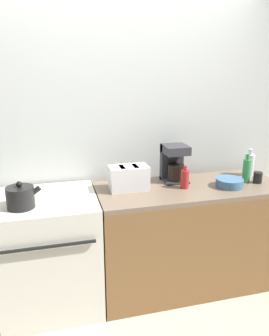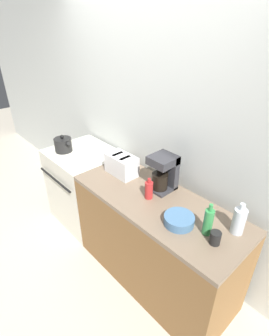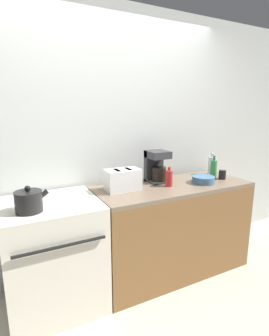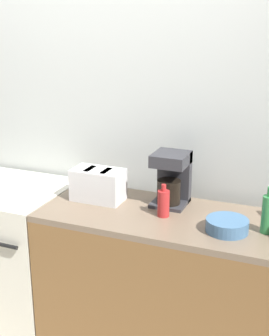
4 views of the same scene
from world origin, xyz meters
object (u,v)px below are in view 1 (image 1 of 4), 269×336
object	(u,v)px
stove	(50,251)
bottle_green	(246,170)
bottle_clear	(249,164)
bowl	(229,183)
bottle_red	(185,179)
cup_black	(258,177)
toaster	(129,178)
coffee_maker	(174,162)
kettle	(21,197)

from	to	relation	value
stove	bottle_green	xyz separation A→B (m)	(1.64, -0.05, 0.55)
bottle_clear	bowl	world-z (taller)	bottle_clear
bottle_red	bottle_clear	bearing A→B (deg)	13.72
bottle_green	cup_black	world-z (taller)	bottle_green
toaster	coffee_maker	xyz separation A→B (m)	(0.42, 0.12, 0.07)
kettle	cup_black	bearing A→B (deg)	1.42
kettle	bottle_green	bearing A→B (deg)	2.72
stove	bottle_red	size ratio (longest dim) A/B	4.88
stove	bottle_green	distance (m)	1.73
cup_black	bowl	bearing A→B (deg)	-174.49
bottle_red	kettle	bearing A→B (deg)	-176.28
bowl	bottle_green	bearing A→B (deg)	19.04
bowl	toaster	bearing A→B (deg)	170.00
kettle	bottle_clear	distance (m)	1.95
bottle_red	stove	bearing A→B (deg)	177.38
toaster	bottle_red	size ratio (longest dim) A/B	1.64
stove	toaster	world-z (taller)	toaster
toaster	bottle_green	size ratio (longest dim) A/B	1.24
stove	bottle_green	size ratio (longest dim) A/B	3.66
toaster	bottle_clear	xyz separation A→B (m)	(1.13, 0.09, 0.00)
coffee_maker	bowl	bearing A→B (deg)	-33.68
bottle_red	bowl	size ratio (longest dim) A/B	0.85
bottle_green	bowl	bearing A→B (deg)	-160.96
toaster	bowl	size ratio (longest dim) A/B	1.40
bottle_clear	bowl	bearing A→B (deg)	-144.55
stove	coffee_maker	xyz separation A→B (m)	(1.07, 0.15, 0.61)
cup_black	stove	bearing A→B (deg)	177.23
bottle_clear	bottle_green	distance (m)	0.21
bowl	stove	bearing A→B (deg)	175.64
kettle	bottle_red	distance (m)	1.25
kettle	toaster	bearing A→B (deg)	11.47
toaster	bowl	distance (m)	0.83
stove	bottle_clear	xyz separation A→B (m)	(1.78, 0.12, 0.55)
stove	bottle_red	xyz separation A→B (m)	(1.09, -0.05, 0.52)
coffee_maker	bottle_green	size ratio (longest dim) A/B	1.27
toaster	bottle_clear	bearing A→B (deg)	4.37
coffee_maker	bottle_clear	bearing A→B (deg)	-2.29
stove	bottle_green	bearing A→B (deg)	-1.57
stove	coffee_maker	distance (m)	1.24
bottle_clear	bottle_green	xyz separation A→B (m)	(-0.13, -0.16, 0.00)
bottle_red	bowl	xyz separation A→B (m)	(0.37, -0.06, -0.04)
stove	kettle	world-z (taller)	kettle
toaster	coffee_maker	size ratio (longest dim) A/B	0.97
bottle_green	bowl	size ratio (longest dim) A/B	1.13
bottle_red	bottle_green	size ratio (longest dim) A/B	0.75
kettle	coffee_maker	xyz separation A→B (m)	(1.23, 0.28, 0.09)
stove	cup_black	world-z (taller)	cup_black
kettle	cup_black	world-z (taller)	kettle
cup_black	bottle_green	bearing A→B (deg)	156.42
toaster	cup_black	bearing A→B (deg)	-6.08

